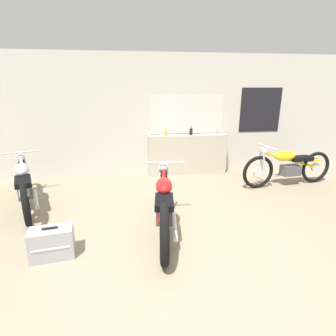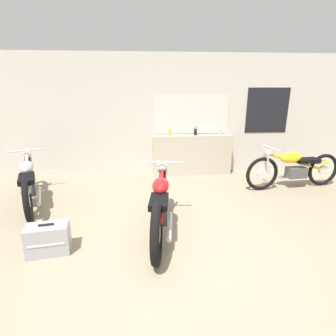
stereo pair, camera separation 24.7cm
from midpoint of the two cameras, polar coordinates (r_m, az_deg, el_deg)
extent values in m
plane|color=gray|center=(3.43, 0.13, -19.33)|extent=(24.00, 24.00, 0.00)
cube|color=beige|center=(6.30, -4.28, 11.22)|extent=(10.00, 0.06, 2.80)
cube|color=silver|center=(6.35, 3.04, 11.63)|extent=(1.70, 0.01, 0.84)
cube|color=beige|center=(6.35, 3.05, 11.62)|extent=(1.76, 0.01, 0.90)
cube|color=black|center=(6.92, 18.50, 11.86)|extent=(1.03, 0.01, 1.06)
cube|color=#B7AD99|center=(6.38, 3.15, 2.94)|extent=(1.89, 0.28, 0.96)
cylinder|color=gold|center=(6.14, -1.69, 7.70)|extent=(0.06, 0.06, 0.14)
cone|color=gold|center=(6.13, -1.70, 8.55)|extent=(0.05, 0.05, 0.04)
cylinder|color=gold|center=(6.12, -1.70, 8.81)|extent=(0.02, 0.02, 0.02)
cylinder|color=black|center=(6.26, 3.89, 7.86)|extent=(0.07, 0.07, 0.15)
cone|color=black|center=(6.24, 3.91, 8.72)|extent=(0.06, 0.06, 0.04)
cylinder|color=red|center=(6.24, 3.92, 8.99)|extent=(0.03, 0.03, 0.02)
cylinder|color=#B7B2A8|center=(6.43, 9.24, 7.89)|extent=(0.06, 0.06, 0.14)
cone|color=#B7B2A8|center=(6.42, 9.28, 8.68)|extent=(0.05, 0.05, 0.04)
cylinder|color=gold|center=(6.42, 9.29, 8.91)|extent=(0.03, 0.03, 0.02)
torus|color=black|center=(6.05, -29.89, -1.49)|extent=(0.33, 0.68, 0.69)
cylinder|color=silver|center=(6.05, -29.89, -1.49)|extent=(0.13, 0.20, 0.19)
torus|color=black|center=(4.59, -29.91, -6.92)|extent=(0.33, 0.68, 0.69)
cylinder|color=silver|center=(4.59, -29.91, -6.92)|extent=(0.13, 0.20, 0.19)
cube|color=#4C4C51|center=(5.25, -29.88, -4.28)|extent=(0.36, 0.48, 0.21)
cylinder|color=#B2B2B7|center=(5.19, -30.21, -2.12)|extent=(0.56, 1.33, 0.44)
ellipsoid|color=#B2B2B7|center=(5.35, -30.38, -0.33)|extent=(0.41, 0.57, 0.22)
cube|color=black|center=(4.95, -30.29, -2.53)|extent=(0.41, 0.57, 0.08)
cube|color=#B2B2B7|center=(4.62, -30.21, -4.60)|extent=(0.24, 0.34, 0.04)
cylinder|color=silver|center=(5.91, -30.83, 0.58)|extent=(0.10, 0.18, 0.50)
cylinder|color=silver|center=(5.91, -29.68, 0.75)|extent=(0.10, 0.18, 0.50)
cylinder|color=silver|center=(5.78, -30.64, 2.92)|extent=(0.61, 0.26, 0.03)
sphere|color=silver|center=(5.86, -30.49, 2.09)|extent=(0.13, 0.13, 0.13)
cylinder|color=silver|center=(5.19, -28.11, -5.89)|extent=(0.36, 0.81, 0.06)
torus|color=black|center=(4.38, -2.53, -5.21)|extent=(0.19, 0.76, 0.75)
cylinder|color=silver|center=(4.38, -2.53, -5.21)|extent=(0.10, 0.21, 0.21)
torus|color=black|center=(3.20, -3.05, -14.22)|extent=(0.19, 0.76, 0.75)
cylinder|color=silver|center=(3.20, -3.05, -14.22)|extent=(0.10, 0.21, 0.21)
cube|color=#4C4C51|center=(3.73, -2.77, -9.72)|extent=(0.26, 0.39, 0.23)
cylinder|color=#B21919|center=(3.63, -2.82, -6.56)|extent=(0.19, 1.21, 0.46)
ellipsoid|color=#B21919|center=(3.75, -2.77, -3.93)|extent=(0.29, 0.47, 0.22)
cube|color=black|center=(3.44, -2.91, -7.39)|extent=(0.29, 0.47, 0.08)
cube|color=#B21919|center=(3.18, -3.06, -10.74)|extent=(0.17, 0.28, 0.04)
cylinder|color=silver|center=(4.23, -3.41, -2.10)|extent=(0.05, 0.17, 0.54)
cylinder|color=silver|center=(4.22, -1.78, -2.09)|extent=(0.05, 0.17, 0.54)
cylinder|color=silver|center=(4.08, -2.67, 1.24)|extent=(0.64, 0.10, 0.03)
sphere|color=silver|center=(4.16, -2.63, 0.14)|extent=(0.13, 0.13, 0.13)
cylinder|color=silver|center=(3.72, -0.56, -12.42)|extent=(0.15, 0.73, 0.06)
torus|color=black|center=(5.74, 17.87, -0.87)|extent=(0.70, 0.15, 0.70)
cylinder|color=silver|center=(5.74, 17.87, -0.87)|extent=(0.21, 0.07, 0.20)
torus|color=black|center=(6.59, 28.52, 0.13)|extent=(0.70, 0.15, 0.70)
cylinder|color=silver|center=(6.59, 28.52, 0.13)|extent=(0.21, 0.07, 0.20)
cube|color=#4C4C51|center=(6.19, 24.07, -0.44)|extent=(0.42, 0.26, 0.22)
cylinder|color=yellow|center=(6.13, 24.32, 1.50)|extent=(1.30, 0.20, 0.46)
ellipsoid|color=yellow|center=(5.99, 23.04, 2.44)|extent=(0.51, 0.29, 0.22)
cube|color=black|center=(6.26, 25.90, 1.89)|extent=(0.51, 0.29, 0.08)
cube|color=yellow|center=(6.49, 28.17, 1.54)|extent=(0.30, 0.17, 0.04)
cylinder|color=silver|center=(5.65, 19.04, 1.58)|extent=(0.18, 0.06, 0.53)
cylinder|color=silver|center=(5.75, 18.41, 1.89)|extent=(0.18, 0.06, 0.53)
cylinder|color=silver|center=(5.68, 19.59, 4.38)|extent=(0.10, 0.64, 0.03)
sphere|color=silver|center=(5.67, 18.98, 3.38)|extent=(0.13, 0.13, 0.13)
cylinder|color=silver|center=(6.39, 23.88, -1.21)|extent=(0.79, 0.15, 0.06)
cube|color=#9E9EA3|center=(3.72, -25.75, -14.51)|extent=(0.55, 0.35, 0.39)
cube|color=silver|center=(3.60, -26.10, -15.68)|extent=(0.43, 0.07, 0.02)
cube|color=black|center=(3.62, -26.18, -11.68)|extent=(0.18, 0.05, 0.02)
camera|label=1|loc=(0.12, -91.55, -0.48)|focal=28.00mm
camera|label=2|loc=(0.12, 88.45, 0.48)|focal=28.00mm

